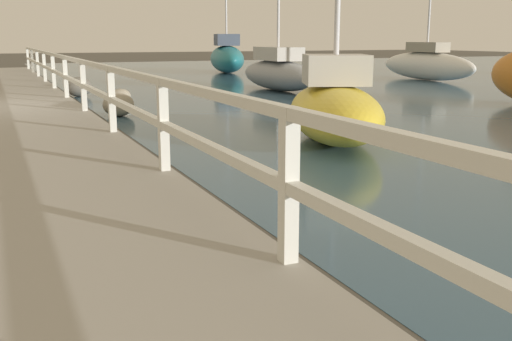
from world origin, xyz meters
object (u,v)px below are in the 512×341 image
at_px(sailboat_yellow, 335,108).
at_px(sailboat_gray, 278,72).
at_px(sailboat_teal, 227,57).
at_px(sailboat_white, 426,64).

relative_size(sailboat_yellow, sailboat_gray, 0.70).
bearing_deg(sailboat_gray, sailboat_yellow, -107.70).
bearing_deg(sailboat_teal, sailboat_gray, -87.34).
relative_size(sailboat_yellow, sailboat_teal, 0.78).
xyz_separation_m(sailboat_white, sailboat_yellow, (-11.14, -11.33, -0.10)).
bearing_deg(sailboat_white, sailboat_gray, -161.43).
bearing_deg(sailboat_teal, sailboat_white, -41.75).
distance_m(sailboat_yellow, sailboat_gray, 9.97).
distance_m(sailboat_white, sailboat_yellow, 15.89).
xyz_separation_m(sailboat_white, sailboat_gray, (-7.67, -1.99, -0.06)).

